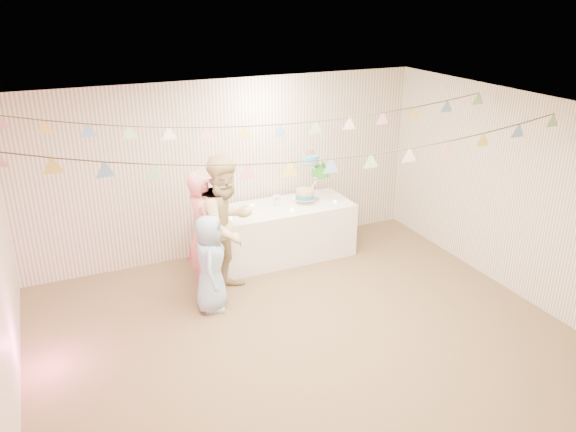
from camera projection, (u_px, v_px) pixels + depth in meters
name	position (u px, v px, depth m)	size (l,w,h in m)	color
floor	(300.00, 333.00, 6.58)	(6.00, 6.00, 0.00)	brown
ceiling	(302.00, 112.00, 5.60)	(6.00, 6.00, 0.00)	white
back_wall	(228.00, 169.00, 8.20)	(6.00, 6.00, 0.00)	white
front_wall	(452.00, 360.00, 3.97)	(6.00, 6.00, 0.00)	white
right_wall	(512.00, 193.00, 7.22)	(5.00, 5.00, 0.00)	white
table	(280.00, 232.00, 8.31)	(2.14, 0.86, 0.80)	white
cake_stand	(312.00, 180.00, 8.29)	(0.66, 0.39, 0.73)	silver
cake_bottom	(305.00, 201.00, 8.29)	(0.31, 0.31, 0.15)	teal
cake_middle	(320.00, 178.00, 8.44)	(0.27, 0.27, 0.22)	green
cake_top_tier	(310.00, 164.00, 8.15)	(0.25, 0.25, 0.19)	#3FA5C6
platter	(251.00, 215.00, 7.96)	(0.34, 0.34, 0.02)	white
posy	(276.00, 204.00, 8.18)	(0.15, 0.15, 0.17)	white
person_adult_a	(204.00, 233.00, 7.15)	(0.62, 0.41, 1.69)	pink
person_adult_b	(227.00, 226.00, 7.14)	(0.91, 0.71, 1.87)	tan
person_child	(210.00, 263.00, 6.86)	(0.61, 0.40, 1.25)	#94B3D2
bunting_back	(262.00, 116.00, 6.62)	(5.60, 1.10, 0.40)	pink
bunting_front	(311.00, 144.00, 5.53)	(5.60, 0.90, 0.36)	#72A5E5
tealight_0	(231.00, 218.00, 7.73)	(0.04, 0.04, 0.03)	#FFD88C
tealight_1	(253.00, 205.00, 8.17)	(0.04, 0.04, 0.03)	#FFD88C
tealight_2	(292.00, 210.00, 8.01)	(0.04, 0.04, 0.03)	#FFD88C
tealight_3	(295.00, 197.00, 8.47)	(0.04, 0.04, 0.03)	#FFD88C
tealight_4	(335.00, 201.00, 8.31)	(0.04, 0.04, 0.03)	#FFD88C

